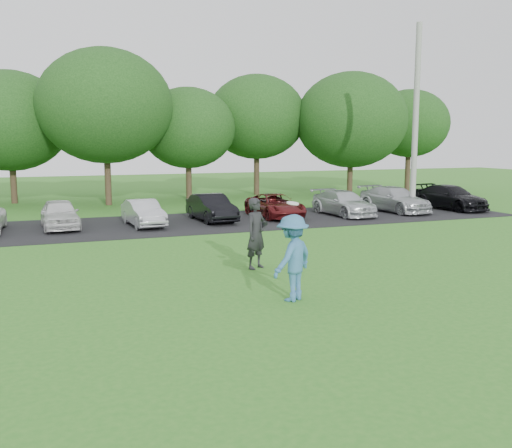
{
  "coord_description": "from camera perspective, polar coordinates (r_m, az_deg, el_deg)",
  "views": [
    {
      "loc": [
        -5.61,
        -11.22,
        3.62
      ],
      "look_at": [
        0.0,
        3.5,
        1.3
      ],
      "focal_mm": 40.0,
      "sensor_mm": 36.0,
      "label": 1
    }
  ],
  "objects": [
    {
      "name": "ground",
      "position": [
        13.06,
        5.52,
        -7.76
      ],
      "size": [
        100.0,
        100.0,
        0.0
      ],
      "primitive_type": "plane",
      "color": "#2D7220",
      "rests_on": "ground"
    },
    {
      "name": "camera_bystander",
      "position": [
        16.1,
        0.03,
        -0.95
      ],
      "size": [
        0.88,
        0.79,
        2.02
      ],
      "color": "black",
      "rests_on": "ground"
    },
    {
      "name": "utility_pole",
      "position": [
        29.16,
        15.67,
        9.96
      ],
      "size": [
        0.28,
        0.28,
        9.16
      ],
      "primitive_type": "cylinder",
      "color": "#959691",
      "rests_on": "ground"
    },
    {
      "name": "tree_row",
      "position": [
        34.74,
        -9.16,
        10.4
      ],
      "size": [
        42.39,
        9.85,
        8.64
      ],
      "color": "#38281C",
      "rests_on": "ground"
    },
    {
      "name": "parking_lot",
      "position": [
        25.12,
        -7.73,
        0.05
      ],
      "size": [
        32.0,
        6.5,
        0.03
      ],
      "primitive_type": "cube",
      "color": "black",
      "rests_on": "ground"
    },
    {
      "name": "frisbee_player",
      "position": [
        12.93,
        3.67,
        -3.38
      ],
      "size": [
        1.47,
        1.3,
        2.28
      ],
      "color": "teal",
      "rests_on": "ground"
    },
    {
      "name": "parked_cars",
      "position": [
        25.28,
        -6.31,
        1.51
      ],
      "size": [
        31.32,
        4.78,
        1.25
      ],
      "color": "silver",
      "rests_on": "parking_lot"
    }
  ]
}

